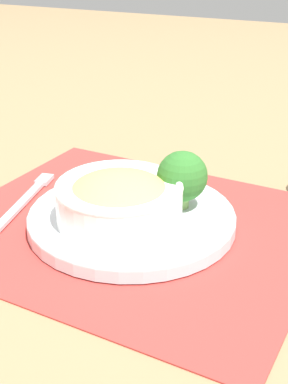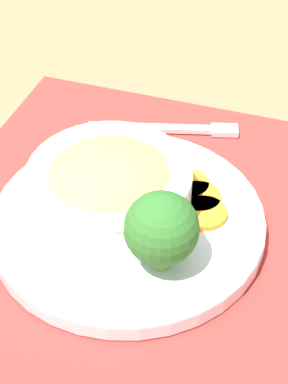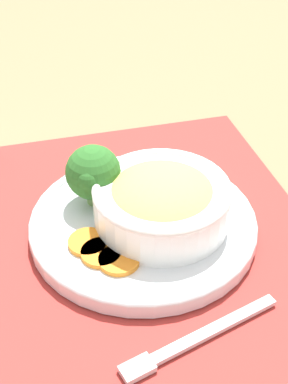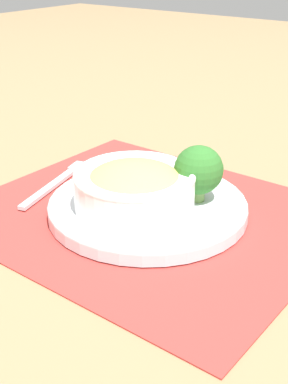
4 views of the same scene
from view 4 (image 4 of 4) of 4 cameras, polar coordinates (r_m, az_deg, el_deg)
The scene contains 9 objects.
ground_plane at distance 0.75m, azimuth 0.39°, elevation -2.52°, with size 4.00×4.00×0.00m, color #8C704C.
placemat at distance 0.75m, azimuth 0.39°, elevation -2.39°, with size 0.49×0.42×0.00m.
plate at distance 0.75m, azimuth 0.40°, elevation -1.49°, with size 0.28×0.28×0.02m.
bowl at distance 0.72m, azimuth -1.02°, elevation 0.60°, with size 0.16×0.16×0.06m.
broccoli_floret at distance 0.74m, azimuth 5.83°, elevation 2.37°, with size 0.07×0.07×0.08m.
carrot_slice_near at distance 0.81m, azimuth 2.06°, elevation 1.33°, with size 0.05×0.05×0.01m.
carrot_slice_middle at distance 0.81m, azimuth 0.42°, elevation 1.44°, with size 0.05×0.05×0.01m.
carrot_slice_far at distance 0.81m, azimuth -1.23°, elevation 1.35°, with size 0.05×0.05×0.01m.
fork at distance 0.86m, azimuth -8.88°, elevation 1.34°, with size 0.06×0.18×0.01m.
Camera 4 is at (0.40, -0.54, 0.35)m, focal length 50.00 mm.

